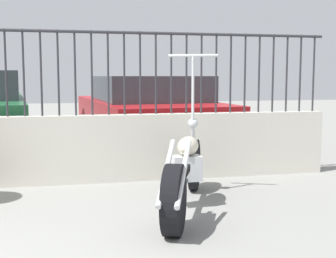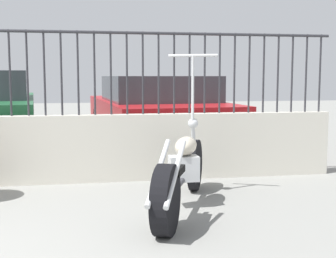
% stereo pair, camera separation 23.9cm
% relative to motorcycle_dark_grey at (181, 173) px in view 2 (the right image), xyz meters
% --- Properties ---
extents(motorcycle_dark_grey, '(0.96, 2.01, 1.50)m').
position_rel_motorcycle_dark_grey_xyz_m(motorcycle_dark_grey, '(0.00, 0.00, 0.00)').
color(motorcycle_dark_grey, black).
rests_on(motorcycle_dark_grey, ground_plane).
extents(car_red, '(2.21, 4.44, 1.27)m').
position_rel_motorcycle_dark_grey_xyz_m(car_red, '(0.37, 3.98, 0.28)').
color(car_red, black).
rests_on(car_red, ground_plane).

